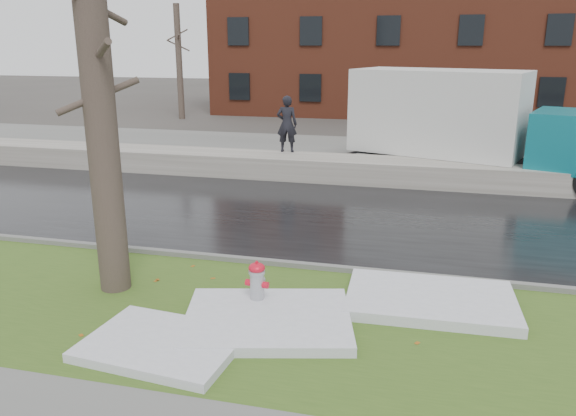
% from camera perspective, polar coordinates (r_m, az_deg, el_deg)
% --- Properties ---
extents(ground, '(120.00, 120.00, 0.00)m').
position_cam_1_polar(ground, '(10.33, 0.28, -8.32)').
color(ground, '#47423D').
rests_on(ground, ground).
extents(verge, '(60.00, 4.50, 0.04)m').
position_cam_1_polar(verge, '(9.24, -1.58, -11.35)').
color(verge, '#34511B').
rests_on(verge, ground).
extents(road, '(60.00, 7.00, 0.03)m').
position_cam_1_polar(road, '(14.46, 4.48, -0.99)').
color(road, black).
rests_on(road, ground).
extents(parking_lot, '(60.00, 9.00, 0.03)m').
position_cam_1_polar(parking_lot, '(22.65, 8.07, 5.27)').
color(parking_lot, slate).
rests_on(parking_lot, ground).
extents(curb, '(60.00, 0.15, 0.14)m').
position_cam_1_polar(curb, '(11.20, 1.49, -5.92)').
color(curb, slate).
rests_on(curb, ground).
extents(snowbank, '(60.00, 1.60, 0.75)m').
position_cam_1_polar(snowbank, '(18.39, 6.68, 3.89)').
color(snowbank, '#A39D95').
rests_on(snowbank, ground).
extents(brick_building, '(26.00, 12.00, 10.00)m').
position_cam_1_polar(brick_building, '(39.13, 14.19, 16.91)').
color(brick_building, brown).
rests_on(brick_building, ground).
extents(bg_tree_left, '(1.40, 1.62, 6.50)m').
position_cam_1_polar(bg_tree_left, '(34.23, -11.01, 14.44)').
color(bg_tree_left, brown).
rests_on(bg_tree_left, ground).
extents(bg_tree_center, '(1.40, 1.62, 6.50)m').
position_cam_1_polar(bg_tree_center, '(36.08, 0.74, 14.81)').
color(bg_tree_center, brown).
rests_on(bg_tree_center, ground).
extents(fire_hydrant, '(0.41, 0.36, 0.83)m').
position_cam_1_polar(fire_hydrant, '(9.45, -3.16, -7.60)').
color(fire_hydrant, '#A5A7AD').
rests_on(fire_hydrant, verge).
extents(tree, '(1.30, 1.44, 6.69)m').
position_cam_1_polar(tree, '(9.97, -18.67, 10.32)').
color(tree, brown).
rests_on(tree, verge).
extents(box_truck, '(10.50, 5.08, 3.50)m').
position_cam_1_polar(box_truck, '(19.40, 18.10, 8.28)').
color(box_truck, black).
rests_on(box_truck, ground).
extents(worker, '(0.73, 0.52, 1.90)m').
position_cam_1_polar(worker, '(19.17, -0.12, 8.54)').
color(worker, black).
rests_on(worker, snowbank).
extents(snow_patch_near, '(3.00, 2.55, 0.16)m').
position_cam_1_polar(snow_patch_near, '(9.05, -2.08, -11.28)').
color(snow_patch_near, silver).
rests_on(snow_patch_near, verge).
extents(snow_patch_far, '(2.35, 1.81, 0.14)m').
position_cam_1_polar(snow_patch_far, '(8.60, -12.65, -13.34)').
color(snow_patch_far, silver).
rests_on(snow_patch_far, verge).
extents(snow_patch_side, '(2.85, 1.88, 0.18)m').
position_cam_1_polar(snow_patch_side, '(9.95, 14.27, -9.05)').
color(snow_patch_side, silver).
rests_on(snow_patch_side, verge).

